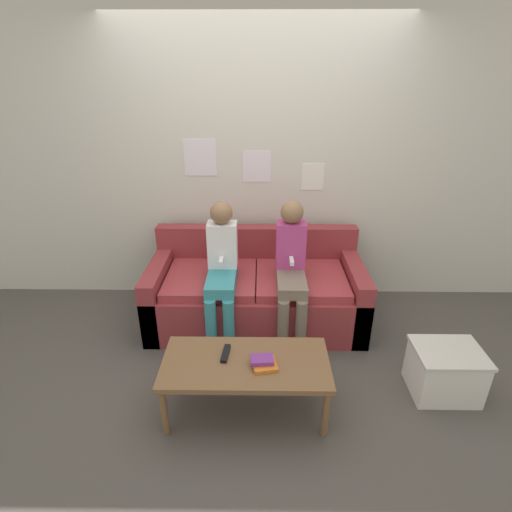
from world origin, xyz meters
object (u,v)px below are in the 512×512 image
object	(u,v)px
storage_box	(445,371)
coffee_table	(246,367)
person_right	(291,265)
person_left	(222,265)
tv_remote	(226,353)
couch	(256,292)

from	to	relation	value
storage_box	coffee_table	bearing A→B (deg)	-173.09
coffee_table	person_right	distance (m)	0.99
person_right	person_left	bearing A→B (deg)	-179.82
person_right	storage_box	world-z (taller)	person_right
coffee_table	person_left	xyz separation A→B (m)	(-0.22, 0.88, 0.29)
person_right	tv_remote	bearing A→B (deg)	-120.08
coffee_table	storage_box	size ratio (longest dim) A/B	2.34
couch	person_left	world-z (taller)	person_left
storage_box	person_right	bearing A→B (deg)	145.37
coffee_table	tv_remote	xyz separation A→B (m)	(-0.13, 0.06, 0.05)
couch	person_left	size ratio (longest dim) A/B	1.63
person_right	coffee_table	bearing A→B (deg)	-111.09
couch	storage_box	distance (m)	1.60
tv_remote	storage_box	xyz separation A→B (m)	(1.51, 0.10, -0.22)
couch	person_right	distance (m)	0.50
tv_remote	person_left	bearing A→B (deg)	101.89
coffee_table	tv_remote	size ratio (longest dim) A/B	6.18
person_left	couch	bearing A→B (deg)	34.43
couch	person_right	world-z (taller)	person_right
couch	coffee_table	bearing A→B (deg)	-92.88
person_right	tv_remote	world-z (taller)	person_right
person_right	tv_remote	distance (m)	0.98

